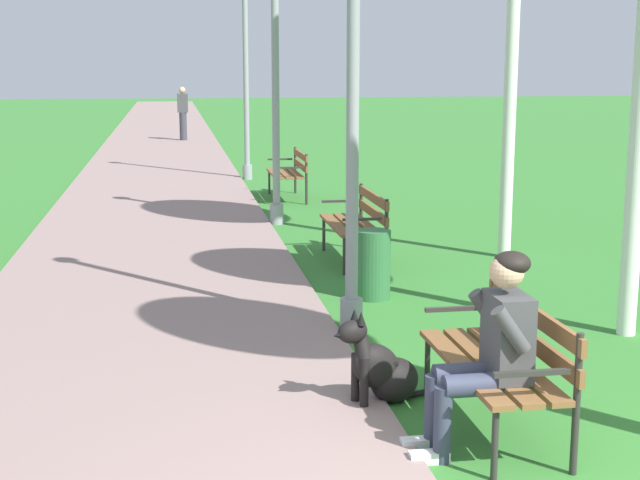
# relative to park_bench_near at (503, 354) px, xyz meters

# --- Properties ---
(paved_path) EXTENTS (3.35, 60.00, 0.04)m
(paved_path) POSITION_rel_park_bench_near_xyz_m (-2.32, 22.37, -0.49)
(paved_path) COLOR gray
(paved_path) RESTS_ON ground
(park_bench_near) EXTENTS (0.55, 1.50, 0.85)m
(park_bench_near) POSITION_rel_park_bench_near_xyz_m (0.00, 0.00, 0.00)
(park_bench_near) COLOR brown
(park_bench_near) RESTS_ON ground
(park_bench_mid) EXTENTS (0.55, 1.50, 0.85)m
(park_bench_mid) POSITION_rel_park_bench_near_xyz_m (0.13, 5.18, 0.00)
(park_bench_mid) COLOR brown
(park_bench_mid) RESTS_ON ground
(park_bench_far) EXTENTS (0.55, 1.50, 0.85)m
(park_bench_far) POSITION_rel_park_bench_near_xyz_m (-0.00, 10.40, 0.00)
(park_bench_far) COLOR brown
(park_bench_far) RESTS_ON ground
(person_seated_on_near_bench) EXTENTS (0.74, 0.49, 1.25)m
(person_seated_on_near_bench) POSITION_rel_park_bench_near_xyz_m (-0.21, -0.31, 0.17)
(person_seated_on_near_bench) COLOR #33384C
(person_seated_on_near_bench) RESTS_ON ground
(dog_black) EXTENTS (0.81, 0.42, 0.71)m
(dog_black) POSITION_rel_park_bench_near_xyz_m (-0.66, 0.56, -0.25)
(dog_black) COLOR black
(dog_black) RESTS_ON ground
(lamp_post_near) EXTENTS (0.24, 0.24, 4.49)m
(lamp_post_near) POSITION_rel_park_bench_near_xyz_m (-0.52, 2.33, 1.81)
(lamp_post_near) COLOR gray
(lamp_post_near) RESTS_ON ground
(lamp_post_mid) EXTENTS (0.24, 0.24, 3.85)m
(lamp_post_mid) POSITION_rel_park_bench_near_xyz_m (-0.54, 7.91, 1.48)
(lamp_post_mid) COLOR gray
(lamp_post_mid) RESTS_ON ground
(lamp_post_far) EXTENTS (0.24, 0.24, 4.56)m
(lamp_post_far) POSITION_rel_park_bench_near_xyz_m (-0.51, 13.28, 1.85)
(lamp_post_far) COLOR gray
(lamp_post_far) RESTS_ON ground
(litter_bin) EXTENTS (0.36, 0.36, 0.70)m
(litter_bin) POSITION_rel_park_bench_near_xyz_m (-0.09, 3.43, -0.16)
(litter_bin) COLOR #2D6638
(litter_bin) RESTS_ON ground
(pedestrian_distant) EXTENTS (0.32, 0.22, 1.65)m
(pedestrian_distant) POSITION_rel_park_bench_near_xyz_m (-1.65, 22.88, 0.33)
(pedestrian_distant) COLOR #383842
(pedestrian_distant) RESTS_ON ground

